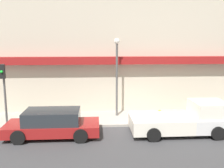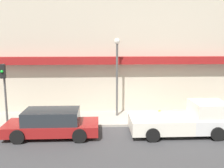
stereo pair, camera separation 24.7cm
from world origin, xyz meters
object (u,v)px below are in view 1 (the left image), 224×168
pickup_truck (187,120)px  traffic_light (4,84)px  parked_car (53,124)px  fire_hydrant (159,116)px  street_lamp (117,67)px

pickup_truck → traffic_light: size_ratio=1.49×
pickup_truck → parked_car: bearing=-178.1°
fire_hydrant → street_lamp: bearing=151.5°
parked_car → traffic_light: (-2.90, 1.56, 1.88)m
traffic_light → parked_car: bearing=-28.2°
pickup_truck → parked_car: 7.13m
pickup_truck → fire_hydrant: bearing=122.1°
fire_hydrant → parked_car: bearing=-164.0°
street_lamp → traffic_light: (-6.52, -1.55, -0.72)m
fire_hydrant → traffic_light: (-9.01, -0.20, 2.09)m
street_lamp → traffic_light: street_lamp is taller
fire_hydrant → traffic_light: traffic_light is taller
fire_hydrant → traffic_light: 9.25m
traffic_light → street_lamp: bearing=13.4°
pickup_truck → traffic_light: 10.31m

